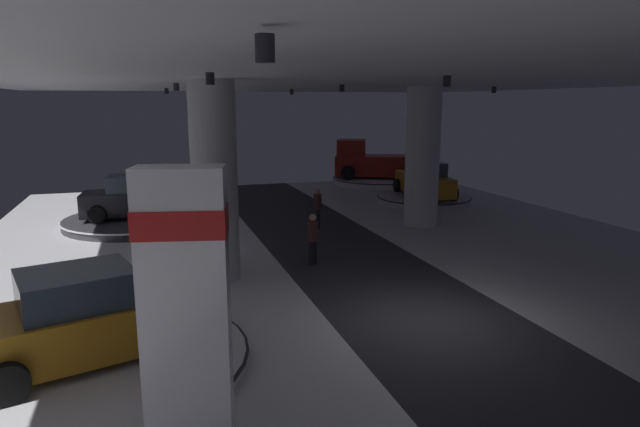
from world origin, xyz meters
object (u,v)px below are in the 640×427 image
Objects in this scene: display_platform_deep_right at (379,180)px; visitor_walking_near at (317,206)px; display_car_far_right at (425,181)px; display_car_near_left at (87,319)px; display_platform_far_left at (139,220)px; visitor_walking_far at (313,236)px; column_left at (215,182)px; display_car_far_left at (137,198)px; brand_sign_pylon at (186,322)px; display_platform_near_left at (92,362)px; pickup_truck_deep_right at (374,162)px; column_right at (422,157)px; display_platform_far_right at (424,199)px.

visitor_walking_near is (-7.24, -10.44, 0.71)m from display_platform_deep_right.
display_car_far_right is 0.98× the size of display_car_near_left.
display_platform_deep_right is (13.99, 7.64, 0.02)m from display_platform_far_left.
visitor_walking_near and visitor_walking_far have the same top height.
column_left reaches higher than display_car_far_right.
display_car_far_right is 13.43m from display_car_far_left.
brand_sign_pylon is 4.35m from display_platform_near_left.
display_car_far_right is 13.43m from display_platform_far_left.
brand_sign_pylon is at bearing -87.16° from display_platform_far_left.
visitor_walking_far reaches higher than display_platform_near_left.
display_car_far_right is at bearing 43.27° from display_car_near_left.
pickup_truck_deep_right is 12.66m from visitor_walking_near.
column_left is 3.49m from visitor_walking_far.
column_left is 3.46× the size of visitor_walking_near.
display_car_far_right is 6.98m from display_platform_deep_right.
display_car_far_left is at bearing 86.54° from display_car_near_left.
brand_sign_pylon is 0.70× the size of display_platform_far_left.
pickup_truck_deep_right is (14.49, 20.35, 0.31)m from display_car_near_left.
display_car_near_left is at bearing -126.17° from display_platform_deep_right.
display_car_near_left is 2.85× the size of visitor_walking_far.
column_right is 11.62m from display_car_far_left.
visitor_walking_far is (2.94, 0.36, -1.84)m from column_left.
column_left is 1.23× the size of display_car_far_right.
brand_sign_pylon is at bearing -126.72° from display_car_far_right.
brand_sign_pylon is at bearing -128.71° from column_right.
column_right reaches higher than pickup_truck_deep_right.
display_car_near_left is at bearing -127.63° from visitor_walking_near.
column_left is 8.30m from display_car_far_left.
display_car_far_left is (-0.03, 0.00, 0.91)m from display_platform_far_left.
display_car_far_right is 0.76× the size of display_platform_near_left.
display_car_near_left is 0.80× the size of pickup_truck_deep_right.
column_left reaches higher than brand_sign_pylon.
column_right is 5.53m from display_platform_far_right.
display_platform_far_left is 3.74× the size of visitor_walking_far.
display_platform_deep_right is at bearing 74.59° from column_right.
display_platform_far_right is 13.40m from display_platform_far_left.
display_car_far_right is 1.03× the size of display_car_far_left.
display_platform_far_left is at bearing 86.40° from display_car_near_left.
pickup_truck_deep_right is (13.70, 7.77, 1.12)m from display_platform_far_left.
pickup_truck_deep_right is 3.58× the size of visitor_walking_far.
column_left is 1.33× the size of brand_sign_pylon.
display_platform_near_left is at bearing -127.55° from visitor_walking_near.
display_platform_far_right is (11.19, 8.61, -2.55)m from column_left.
column_right is 15.06m from display_platform_near_left.
column_left is at bearing -126.43° from pickup_truck_deep_right.
column_right is 1.21× the size of display_car_near_left.
display_car_far_left reaches higher than display_platform_far_left.
column_left is at bearing -127.35° from display_platform_deep_right.
display_platform_deep_right is at bearing 53.83° from display_car_near_left.
column_left reaches higher than display_platform_far_right.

